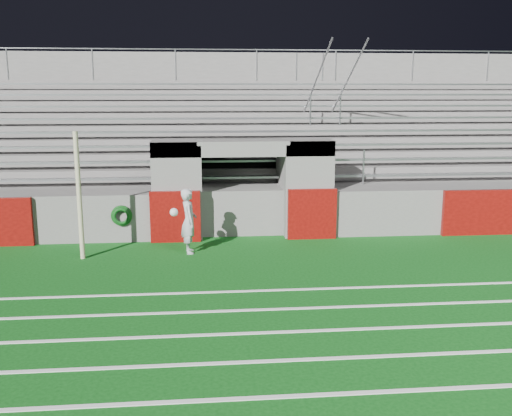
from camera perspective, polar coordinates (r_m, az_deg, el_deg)
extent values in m
plane|color=#0C4811|center=(12.31, -0.15, -6.72)|extent=(90.00, 90.00, 0.00)
cylinder|color=#BFB88E|center=(13.77, -17.27, 1.13)|extent=(0.11, 0.11, 2.99)
cube|color=white|center=(7.75, 3.34, -18.29)|extent=(28.00, 0.09, 0.01)
cube|color=white|center=(8.63, 2.32, -15.01)|extent=(28.00, 0.09, 0.01)
cube|color=white|center=(9.52, 1.51, -12.33)|extent=(28.00, 0.09, 0.01)
cube|color=white|center=(10.44, 0.85, -10.12)|extent=(28.00, 0.09, 0.01)
cube|color=white|center=(11.37, 0.30, -8.27)|extent=(28.00, 0.09, 0.01)
cube|color=#615E5C|center=(15.38, -8.04, 1.86)|extent=(1.20, 1.00, 2.60)
cube|color=#615E5C|center=(15.62, 5.28, 2.07)|extent=(1.20, 1.00, 2.60)
cube|color=black|center=(17.08, -1.72, 2.76)|extent=(2.60, 0.20, 2.50)
cube|color=#615E5C|center=(15.96, -5.60, 2.09)|extent=(0.10, 2.20, 2.50)
cube|color=#615E5C|center=(16.11, 2.61, 2.22)|extent=(0.10, 2.20, 2.50)
cube|color=#615E5C|center=(15.25, -1.35, 6.06)|extent=(4.80, 1.00, 0.40)
cube|color=#615E5C|center=(19.21, -2.13, 3.44)|extent=(26.00, 8.00, 0.20)
cube|color=#615E5C|center=(19.31, -2.11, 1.61)|extent=(26.00, 8.00, 1.05)
cube|color=#540907|center=(14.95, -8.06, -0.86)|extent=(1.30, 0.15, 1.35)
cube|color=#540907|center=(15.20, 5.62, -0.60)|extent=(1.30, 0.15, 1.35)
cube|color=#540907|center=(16.74, 21.62, -0.41)|extent=(2.20, 0.15, 1.25)
cube|color=gray|center=(16.28, -1.56, 3.11)|extent=(23.00, 0.28, 0.06)
cube|color=#615E5C|center=(17.12, -1.74, 3.43)|extent=(24.00, 0.75, 0.38)
cube|color=gray|center=(16.97, -1.73, 4.75)|extent=(23.00, 0.28, 0.06)
cube|color=#615E5C|center=(17.84, -1.90, 4.37)|extent=(24.00, 0.75, 0.76)
cube|color=gray|center=(17.68, -1.89, 6.26)|extent=(23.00, 0.28, 0.06)
cube|color=#615E5C|center=(18.56, -2.04, 5.24)|extent=(24.00, 0.75, 1.14)
cube|color=gray|center=(18.39, -2.04, 7.65)|extent=(23.00, 0.28, 0.06)
cube|color=#615E5C|center=(19.29, -2.18, 6.04)|extent=(24.00, 0.75, 1.52)
cube|color=gray|center=(19.12, -2.18, 8.94)|extent=(23.00, 0.28, 0.06)
cube|color=#615E5C|center=(20.02, -2.30, 6.79)|extent=(24.00, 0.75, 1.90)
cube|color=gray|center=(19.85, -2.31, 10.13)|extent=(23.00, 0.28, 0.06)
cube|color=#615E5C|center=(20.75, -2.41, 7.48)|extent=(24.00, 0.75, 2.28)
cube|color=gray|center=(20.60, -2.43, 11.24)|extent=(23.00, 0.28, 0.06)
cube|color=#615E5C|center=(21.48, -2.52, 8.13)|extent=(24.00, 0.75, 2.66)
cube|color=gray|center=(21.35, -2.55, 12.27)|extent=(23.00, 0.28, 0.06)
cube|color=#615E5C|center=(22.15, -2.61, 8.40)|extent=(26.00, 0.60, 5.29)
cylinder|color=#A5A8AD|center=(16.32, 7.31, 4.03)|extent=(0.05, 0.05, 1.00)
cylinder|color=#A5A8AD|center=(19.13, 5.46, 9.74)|extent=(0.05, 0.05, 1.00)
cylinder|color=#A5A8AD|center=(22.10, 4.06, 13.94)|extent=(0.05, 0.05, 1.00)
cylinder|color=#A5A8AD|center=(19.13, 5.49, 11.24)|extent=(0.05, 6.02, 3.08)
cylinder|color=#A5A8AD|center=(16.57, 10.70, 4.04)|extent=(0.05, 0.05, 1.00)
cylinder|color=#A5A8AD|center=(19.34, 8.42, 9.69)|extent=(0.05, 0.05, 1.00)
cylinder|color=#A5A8AD|center=(22.28, 6.67, 13.87)|extent=(0.05, 0.05, 1.00)
cylinder|color=#A5A8AD|center=(19.34, 8.46, 11.17)|extent=(0.05, 6.02, 3.08)
cylinder|color=#A5A8AD|center=(22.90, -23.62, 13.07)|extent=(0.05, 0.05, 1.10)
cylinder|color=#A5A8AD|center=(22.17, -16.03, 13.66)|extent=(0.05, 0.05, 1.10)
cylinder|color=#A5A8AD|center=(21.84, -8.04, 14.02)|extent=(0.05, 0.05, 1.10)
cylinder|color=#A5A8AD|center=(21.91, 0.07, 14.12)|extent=(0.05, 0.05, 1.10)
cylinder|color=#A5A8AD|center=(22.39, 7.97, 13.96)|extent=(0.05, 0.05, 1.10)
cylinder|color=#A5A8AD|center=(23.25, 15.39, 13.57)|extent=(0.05, 0.05, 1.10)
cylinder|color=#A5A8AD|center=(24.45, 22.16, 13.03)|extent=(0.05, 0.05, 1.10)
cylinder|color=#A5A8AD|center=(21.87, -2.64, 15.56)|extent=(24.00, 0.05, 0.05)
imported|color=#ABAFB5|center=(13.89, -6.73, -1.29)|extent=(0.46, 0.63, 1.59)
sphere|color=white|center=(13.74, -8.21, -0.42)|extent=(0.20, 0.20, 0.20)
torus|color=#0D4111|center=(15.08, -13.29, -0.76)|extent=(0.55, 0.10, 0.55)
torus|color=#0D4112|center=(15.03, -13.31, -0.81)|extent=(0.45, 0.09, 0.45)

